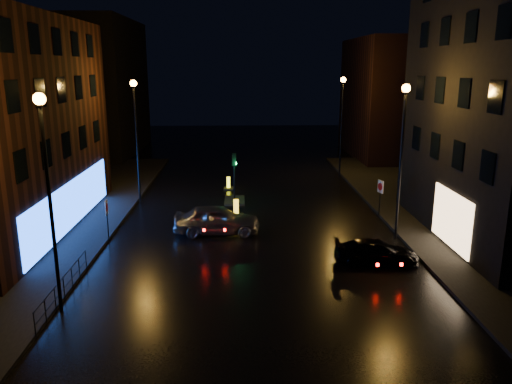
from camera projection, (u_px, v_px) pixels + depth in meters
ground at (259, 286)px, 21.61m from camera, size 120.00×120.00×0.00m
pavement_left at (13, 229)px, 28.89m from camera, size 12.00×44.00×0.15m
pavement_right at (488, 224)px, 29.78m from camera, size 12.00×44.00×0.15m
building_far_left at (97, 88)px, 53.28m from camera, size 8.00×16.00×14.00m
building_far_right at (392, 98)px, 51.61m from camera, size 8.00×14.00×12.00m
street_lamp_lnear at (47, 171)px, 18.05m from camera, size 0.44×0.44×8.37m
street_lamp_lfar at (136, 123)px, 33.55m from camera, size 0.44×0.44×8.37m
street_lamp_rnear at (403, 138)px, 26.30m from camera, size 0.44×0.44×8.37m
street_lamp_rfar at (342, 111)px, 41.80m from camera, size 0.44×0.44×8.37m
traffic_signal at (235, 194)px, 35.01m from camera, size 1.40×2.40×3.45m
guard_railing at (63, 283)px, 20.20m from camera, size 0.05×6.04×1.00m
silver_hatchback at (217, 220)px, 28.22m from camera, size 4.85×1.99×1.65m
dark_sedan at (376, 252)px, 23.94m from camera, size 4.10×1.83×1.17m
bollard_near at (236, 214)px, 31.25m from camera, size 0.93×1.38×1.19m
bollard_far at (229, 186)px, 38.65m from camera, size 0.77×1.11×0.95m
road_sign_left at (107, 211)px, 26.46m from camera, size 0.11×0.58×2.39m
road_sign_right at (380, 190)px, 30.90m from camera, size 0.22×0.57×2.41m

